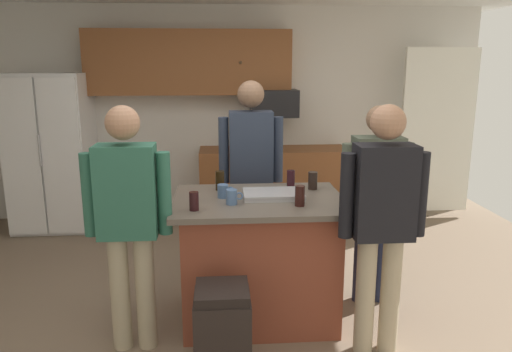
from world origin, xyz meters
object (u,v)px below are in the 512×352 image
object	(u,v)px
person_guest_by_door	(251,165)
glass_pilsner	(194,201)
kitchen_island	(259,258)
glass_short_whisky	(220,181)
tumbler_amber	(291,180)
microwave_over_range	(274,103)
trash_bin	(223,334)
glass_stout_tall	(300,196)
serving_tray	(273,194)
mug_blue_stoneware	(232,197)
refrigerator	(52,152)
glass_dark_ale	(313,181)
mug_ceramic_white	(223,191)
person_guest_left	(128,214)
person_elder_center	(383,215)
person_guest_right	(376,192)

from	to	relation	value
person_guest_by_door	glass_pilsner	world-z (taller)	person_guest_by_door
kitchen_island	glass_short_whisky	bearing A→B (deg)	137.10
glass_short_whisky	tumbler_amber	distance (m)	0.56
microwave_over_range	person_guest_by_door	distance (m)	1.71
trash_bin	glass_pilsner	bearing A→B (deg)	110.54
glass_stout_tall	serving_tray	bearing A→B (deg)	123.82
mug_blue_stoneware	trash_bin	size ratio (longest dim) A/B	0.20
refrigerator	person_guest_by_door	xyz separation A→B (m)	(2.22, -1.50, 0.13)
person_guest_by_door	glass_stout_tall	world-z (taller)	person_guest_by_door
microwave_over_range	kitchen_island	distance (m)	2.64
serving_tray	glass_dark_ale	bearing A→B (deg)	32.05
person_guest_by_door	mug_ceramic_white	bearing A→B (deg)	-18.82
person_guest_left	trash_bin	size ratio (longest dim) A/B	2.73
kitchen_island	glass_short_whisky	world-z (taller)	glass_short_whisky
microwave_over_range	glass_pilsner	size ratio (longest dim) A/B	4.40
kitchen_island	tumbler_amber	xyz separation A→B (m)	(0.27, 0.26, 0.54)
tumbler_amber	trash_bin	bearing A→B (deg)	-119.01
microwave_over_range	person_guest_by_door	world-z (taller)	person_guest_by_door
mug_blue_stoneware	glass_stout_tall	bearing A→B (deg)	-8.83
person_elder_center	person_guest_left	world-z (taller)	person_elder_center
microwave_over_range	tumbler_amber	bearing A→B (deg)	-92.69
microwave_over_range	trash_bin	distance (m)	3.43
microwave_over_range	serving_tray	xyz separation A→B (m)	(-0.27, -2.40, -0.48)
microwave_over_range	tumbler_amber	world-z (taller)	microwave_over_range
person_guest_by_door	person_guest_right	bearing A→B (deg)	57.26
refrigerator	mug_ceramic_white	world-z (taller)	refrigerator
glass_stout_tall	mug_blue_stoneware	world-z (taller)	glass_stout_tall
refrigerator	mug_blue_stoneware	bearing A→B (deg)	-50.37
glass_dark_ale	serving_tray	bearing A→B (deg)	-147.95
refrigerator	glass_pilsner	distance (m)	3.12
glass_dark_ale	serving_tray	distance (m)	0.40
microwave_over_range	tumbler_amber	distance (m)	2.20
refrigerator	trash_bin	xyz separation A→B (m)	(1.94, -3.04, -0.60)
refrigerator	glass_short_whisky	world-z (taller)	refrigerator
person_guest_right	mug_ceramic_white	bearing A→B (deg)	-4.54
person_elder_center	glass_dark_ale	world-z (taller)	person_elder_center
microwave_over_range	person_guest_right	world-z (taller)	microwave_over_range
refrigerator	mug_ceramic_white	xyz separation A→B (m)	(1.97, -2.27, 0.09)
person_guest_left	mug_ceramic_white	distance (m)	0.73
glass_pilsner	refrigerator	bearing A→B (deg)	124.50
microwave_over_range	kitchen_island	size ratio (longest dim) A/B	0.45
person_guest_by_door	person_guest_left	distance (m)	1.44
glass_short_whisky	serving_tray	world-z (taller)	glass_short_whisky
person_guest_right	serving_tray	distance (m)	0.86
glass_pilsner	person_guest_right	bearing A→B (deg)	18.51
microwave_over_range	person_guest_right	distance (m)	2.35
kitchen_island	mug_ceramic_white	bearing A→B (deg)	170.98
glass_short_whisky	glass_stout_tall	world-z (taller)	glass_short_whisky
kitchen_island	glass_stout_tall	xyz separation A→B (m)	(0.27, -0.21, 0.54)
kitchen_island	person_guest_left	bearing A→B (deg)	-159.04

